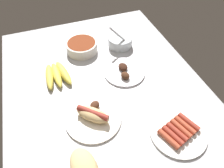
# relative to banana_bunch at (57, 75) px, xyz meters

# --- Properties ---
(ground_plane) EXTENTS (1.20, 0.90, 0.03)m
(ground_plane) POSITION_rel_banana_bunch_xyz_m (0.15, 0.20, -0.03)
(ground_plane) COLOR #B2B2B7
(banana_bunch) EXTENTS (0.18, 0.13, 0.04)m
(banana_bunch) POSITION_rel_banana_bunch_xyz_m (0.00, 0.00, 0.00)
(banana_bunch) COLOR #E5D14C
(banana_bunch) RESTS_ON ground_plane
(plate_hotdog_assembled) EXTENTS (0.23, 0.23, 0.06)m
(plate_hotdog_assembled) POSITION_rel_banana_bunch_xyz_m (0.28, 0.10, 0.00)
(plate_hotdog_assembled) COLOR white
(plate_hotdog_assembled) RESTS_ON ground_plane
(bowl_coleslaw) EXTENTS (0.13, 0.14, 0.15)m
(bowl_coleslaw) POSITION_rel_banana_bunch_xyz_m (-0.13, 0.37, 0.01)
(bowl_coleslaw) COLOR silver
(bowl_coleslaw) RESTS_ON ground_plane
(plate_sausages) EXTENTS (0.22, 0.22, 0.03)m
(plate_sausages) POSITION_rel_banana_bunch_xyz_m (0.46, 0.38, -0.01)
(plate_sausages) COLOR white
(plate_sausages) RESTS_ON ground_plane
(bowl_chili) EXTENTS (0.17, 0.17, 0.06)m
(bowl_chili) POSITION_rel_banana_bunch_xyz_m (-0.16, 0.16, 0.01)
(bowl_chili) COLOR white
(bowl_chili) RESTS_ON ground_plane
(plate_grilled_meat) EXTENTS (0.20, 0.20, 0.04)m
(plate_grilled_meat) POSITION_rel_banana_bunch_xyz_m (0.08, 0.31, -0.01)
(plate_grilled_meat) COLOR white
(plate_grilled_meat) RESTS_ON ground_plane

